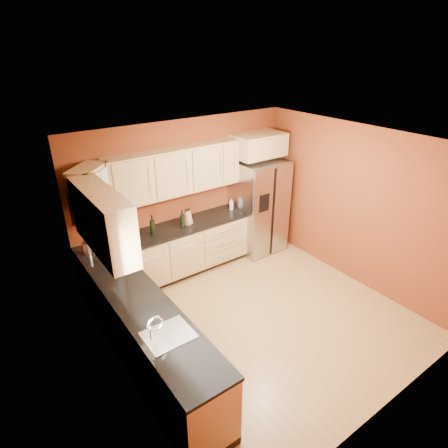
% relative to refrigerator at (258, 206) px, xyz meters
% --- Properties ---
extents(floor, '(4.00, 4.00, 0.00)m').
position_rel_refrigerator_xyz_m(floor, '(-1.35, -1.62, -0.89)').
color(floor, '#A1793E').
rests_on(floor, ground).
extents(ceiling, '(4.00, 4.00, 0.00)m').
position_rel_refrigerator_xyz_m(ceiling, '(-1.35, -1.62, 1.71)').
color(ceiling, white).
rests_on(ceiling, wall_back).
extents(wall_back, '(4.00, 0.04, 2.60)m').
position_rel_refrigerator_xyz_m(wall_back, '(-1.35, 0.38, 0.41)').
color(wall_back, maroon).
rests_on(wall_back, floor).
extents(wall_front, '(4.00, 0.04, 2.60)m').
position_rel_refrigerator_xyz_m(wall_front, '(-1.35, -3.62, 0.41)').
color(wall_front, maroon).
rests_on(wall_front, floor).
extents(wall_left, '(0.04, 4.00, 2.60)m').
position_rel_refrigerator_xyz_m(wall_left, '(-3.35, -1.62, 0.41)').
color(wall_left, maroon).
rests_on(wall_left, floor).
extents(wall_right, '(0.04, 4.00, 2.60)m').
position_rel_refrigerator_xyz_m(wall_right, '(0.65, -1.62, 0.41)').
color(wall_right, maroon).
rests_on(wall_right, floor).
extents(base_cabinets_back, '(2.90, 0.60, 0.88)m').
position_rel_refrigerator_xyz_m(base_cabinets_back, '(-1.90, 0.07, -0.45)').
color(base_cabinets_back, '#9D754C').
rests_on(base_cabinets_back, floor).
extents(base_cabinets_left, '(0.60, 2.80, 0.88)m').
position_rel_refrigerator_xyz_m(base_cabinets_left, '(-3.05, -1.62, -0.45)').
color(base_cabinets_left, '#9D754C').
rests_on(base_cabinets_left, floor).
extents(countertop_back, '(2.90, 0.62, 0.04)m').
position_rel_refrigerator_xyz_m(countertop_back, '(-1.90, 0.06, 0.01)').
color(countertop_back, black).
rests_on(countertop_back, base_cabinets_back).
extents(countertop_left, '(0.62, 2.80, 0.04)m').
position_rel_refrigerator_xyz_m(countertop_left, '(-3.04, -1.62, 0.01)').
color(countertop_left, black).
rests_on(countertop_left, base_cabinets_left).
extents(upper_cabinets_back, '(2.30, 0.33, 0.75)m').
position_rel_refrigerator_xyz_m(upper_cabinets_back, '(-1.60, 0.21, 0.94)').
color(upper_cabinets_back, '#9D754C').
rests_on(upper_cabinets_back, wall_back).
extents(upper_cabinets_left, '(0.33, 1.35, 0.75)m').
position_rel_refrigerator_xyz_m(upper_cabinets_left, '(-3.19, -0.90, 0.94)').
color(upper_cabinets_left, '#9D754C').
rests_on(upper_cabinets_left, wall_left).
extents(corner_upper_cabinet, '(0.67, 0.67, 0.75)m').
position_rel_refrigerator_xyz_m(corner_upper_cabinet, '(-3.02, 0.04, 0.94)').
color(corner_upper_cabinet, '#9D754C').
rests_on(corner_upper_cabinet, wall_back).
extents(over_fridge_cabinet, '(0.92, 0.60, 0.40)m').
position_rel_refrigerator_xyz_m(over_fridge_cabinet, '(0.00, 0.07, 1.16)').
color(over_fridge_cabinet, '#9D754C').
rests_on(over_fridge_cabinet, wall_back).
extents(refrigerator, '(0.90, 0.75, 1.78)m').
position_rel_refrigerator_xyz_m(refrigerator, '(0.00, 0.00, 0.00)').
color(refrigerator, silver).
rests_on(refrigerator, floor).
extents(window, '(0.03, 0.90, 1.00)m').
position_rel_refrigerator_xyz_m(window, '(-3.33, -2.12, 0.66)').
color(window, white).
rests_on(window, wall_left).
extents(sink_faucet, '(0.50, 0.42, 0.30)m').
position_rel_refrigerator_xyz_m(sink_faucet, '(-3.04, -2.12, 0.18)').
color(sink_faucet, silver).
rests_on(sink_faucet, countertop_left).
extents(canister_left, '(0.14, 0.14, 0.19)m').
position_rel_refrigerator_xyz_m(canister_left, '(-3.20, 0.04, 0.13)').
color(canister_left, silver).
rests_on(canister_left, countertop_back).
extents(canister_right, '(0.12, 0.12, 0.18)m').
position_rel_refrigerator_xyz_m(canister_right, '(-3.20, 0.07, 0.12)').
color(canister_right, silver).
rests_on(canister_right, countertop_back).
extents(wine_bottle_a, '(0.08, 0.08, 0.34)m').
position_rel_refrigerator_xyz_m(wine_bottle_a, '(-2.16, 0.05, 0.20)').
color(wine_bottle_a, black).
rests_on(wine_bottle_a, countertop_back).
extents(wine_bottle_b, '(0.09, 0.09, 0.31)m').
position_rel_refrigerator_xyz_m(wine_bottle_b, '(-1.64, -0.00, 0.19)').
color(wine_bottle_b, black).
rests_on(wine_bottle_b, countertop_back).
extents(knife_block, '(0.15, 0.14, 0.24)m').
position_rel_refrigerator_xyz_m(knife_block, '(-1.52, 0.06, 0.15)').
color(knife_block, '#AC7C53').
rests_on(knife_block, countertop_back).
extents(soap_dispenser, '(0.07, 0.07, 0.21)m').
position_rel_refrigerator_xyz_m(soap_dispenser, '(-0.55, 0.12, 0.13)').
color(soap_dispenser, silver).
rests_on(soap_dispenser, countertop_back).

